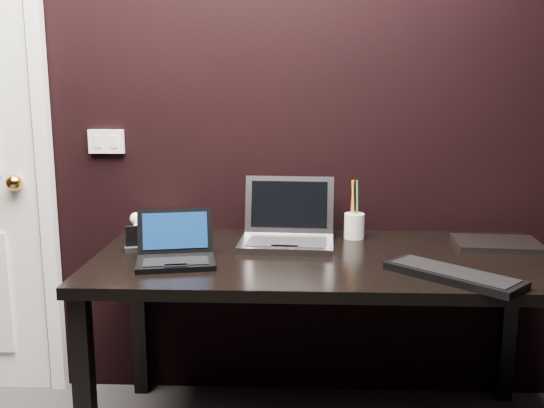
{
  "coord_description": "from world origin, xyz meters",
  "views": [
    {
      "loc": [
        0.19,
        -0.75,
        1.35
      ],
      "look_at": [
        0.1,
        1.35,
        0.94
      ],
      "focal_mm": 40.0,
      "sensor_mm": 36.0,
      "label": 1
    }
  ],
  "objects_px": {
    "pen_cup": "(354,225)",
    "desk_phone": "(158,226)",
    "netbook": "(176,253)",
    "mobile_phone": "(132,242)",
    "silver_laptop": "(287,232)",
    "ext_keyboard": "(453,275)",
    "desk": "(327,276)",
    "closed_laptop": "(497,244)"
  },
  "relations": [
    {
      "from": "mobile_phone",
      "to": "pen_cup",
      "type": "bearing_deg",
      "value": 15.49
    },
    {
      "from": "desk",
      "to": "desk_phone",
      "type": "relative_size",
      "value": 7.52
    },
    {
      "from": "closed_laptop",
      "to": "pen_cup",
      "type": "xyz_separation_m",
      "value": [
        -0.54,
        0.11,
        0.05
      ]
    },
    {
      "from": "pen_cup",
      "to": "desk_phone",
      "type": "bearing_deg",
      "value": 179.42
    },
    {
      "from": "silver_laptop",
      "to": "desk_phone",
      "type": "xyz_separation_m",
      "value": [
        -0.54,
        0.11,
        -0.01
      ]
    },
    {
      "from": "silver_laptop",
      "to": "ext_keyboard",
      "type": "xyz_separation_m",
      "value": [
        0.54,
        -0.42,
        -0.03
      ]
    },
    {
      "from": "silver_laptop",
      "to": "desk_phone",
      "type": "distance_m",
      "value": 0.55
    },
    {
      "from": "ext_keyboard",
      "to": "desk",
      "type": "bearing_deg",
      "value": 146.87
    },
    {
      "from": "ext_keyboard",
      "to": "pen_cup",
      "type": "bearing_deg",
      "value": 117.37
    },
    {
      "from": "ext_keyboard",
      "to": "desk_phone",
      "type": "height_order",
      "value": "desk_phone"
    },
    {
      "from": "netbook",
      "to": "mobile_phone",
      "type": "xyz_separation_m",
      "value": [
        -0.19,
        0.14,
        0.0
      ]
    },
    {
      "from": "closed_laptop",
      "to": "mobile_phone",
      "type": "xyz_separation_m",
      "value": [
        -1.39,
        -0.13,
        0.02
      ]
    },
    {
      "from": "desk",
      "to": "netbook",
      "type": "height_order",
      "value": "netbook"
    },
    {
      "from": "desk",
      "to": "silver_laptop",
      "type": "distance_m",
      "value": 0.25
    },
    {
      "from": "silver_laptop",
      "to": "ext_keyboard",
      "type": "relative_size",
      "value": 0.89
    },
    {
      "from": "mobile_phone",
      "to": "closed_laptop",
      "type": "bearing_deg",
      "value": 5.25
    },
    {
      "from": "desk",
      "to": "mobile_phone",
      "type": "distance_m",
      "value": 0.74
    },
    {
      "from": "desk_phone",
      "to": "pen_cup",
      "type": "bearing_deg",
      "value": -0.58
    },
    {
      "from": "netbook",
      "to": "desk_phone",
      "type": "xyz_separation_m",
      "value": [
        -0.15,
        0.38,
        0.01
      ]
    },
    {
      "from": "silver_laptop",
      "to": "ext_keyboard",
      "type": "distance_m",
      "value": 0.68
    },
    {
      "from": "netbook",
      "to": "closed_laptop",
      "type": "distance_m",
      "value": 1.23
    },
    {
      "from": "mobile_phone",
      "to": "pen_cup",
      "type": "xyz_separation_m",
      "value": [
        0.85,
        0.24,
        0.02
      ]
    },
    {
      "from": "silver_laptop",
      "to": "mobile_phone",
      "type": "distance_m",
      "value": 0.59
    },
    {
      "from": "pen_cup",
      "to": "silver_laptop",
      "type": "bearing_deg",
      "value": -158.85
    },
    {
      "from": "netbook",
      "to": "desk_phone",
      "type": "bearing_deg",
      "value": 111.5
    },
    {
      "from": "pen_cup",
      "to": "desk",
      "type": "bearing_deg",
      "value": -114.73
    },
    {
      "from": "desk",
      "to": "desk_phone",
      "type": "xyz_separation_m",
      "value": [
        -0.69,
        0.27,
        0.12
      ]
    },
    {
      "from": "closed_laptop",
      "to": "desk",
      "type": "bearing_deg",
      "value": -166.61
    },
    {
      "from": "closed_laptop",
      "to": "mobile_phone",
      "type": "relative_size",
      "value": 3.47
    },
    {
      "from": "ext_keyboard",
      "to": "closed_laptop",
      "type": "bearing_deg",
      "value": 56.82
    },
    {
      "from": "desk",
      "to": "silver_laptop",
      "type": "xyz_separation_m",
      "value": [
        -0.15,
        0.16,
        0.13
      ]
    },
    {
      "from": "pen_cup",
      "to": "netbook",
      "type": "bearing_deg",
      "value": -150.25
    },
    {
      "from": "ext_keyboard",
      "to": "pen_cup",
      "type": "distance_m",
      "value": 0.59
    },
    {
      "from": "desk",
      "to": "closed_laptop",
      "type": "relative_size",
      "value": 5.11
    },
    {
      "from": "silver_laptop",
      "to": "pen_cup",
      "type": "height_order",
      "value": "silver_laptop"
    },
    {
      "from": "closed_laptop",
      "to": "mobile_phone",
      "type": "distance_m",
      "value": 1.4
    },
    {
      "from": "netbook",
      "to": "pen_cup",
      "type": "bearing_deg",
      "value": 29.75
    },
    {
      "from": "desk",
      "to": "ext_keyboard",
      "type": "xyz_separation_m",
      "value": [
        0.39,
        -0.26,
        0.09
      ]
    },
    {
      "from": "desk",
      "to": "desk_phone",
      "type": "distance_m",
      "value": 0.75
    },
    {
      "from": "netbook",
      "to": "pen_cup",
      "type": "relative_size",
      "value": 1.29
    },
    {
      "from": "ext_keyboard",
      "to": "desk_phone",
      "type": "relative_size",
      "value": 1.87
    },
    {
      "from": "desk_phone",
      "to": "pen_cup",
      "type": "relative_size",
      "value": 0.94
    }
  ]
}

